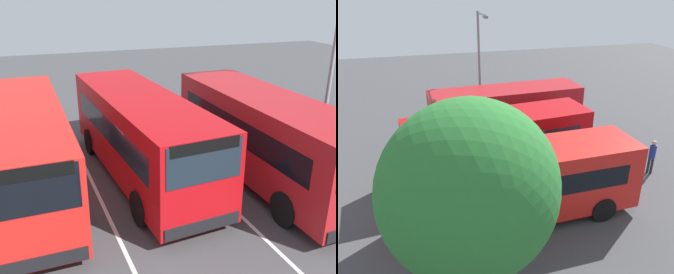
% 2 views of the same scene
% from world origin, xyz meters
% --- Properties ---
extents(ground_plane, '(62.37, 62.37, 0.00)m').
position_xyz_m(ground_plane, '(0.00, 0.00, 0.00)').
color(ground_plane, '#424244').
extents(bus_far_left, '(9.24, 2.84, 3.08)m').
position_xyz_m(bus_far_left, '(-0.62, -4.01, 1.71)').
color(bus_far_left, red).
rests_on(bus_far_left, ground).
extents(bus_center_left, '(9.36, 3.32, 3.08)m').
position_xyz_m(bus_center_left, '(-0.74, -0.10, 1.71)').
color(bus_center_left, '#B70C11').
rests_on(bus_center_left, ground).
extents(bus_center_right, '(9.27, 2.92, 3.08)m').
position_xyz_m(bus_center_right, '(0.77, 4.03, 1.71)').
color(bus_center_right, '#AD191E').
rests_on(bus_center_right, ground).
extents(pedestrian, '(0.45, 0.45, 1.81)m').
position_xyz_m(pedestrian, '(6.57, -2.31, 1.08)').
color(pedestrian, '#232833').
rests_on(pedestrian, ground).
extents(street_lamp, '(0.23, 2.38, 7.21)m').
position_xyz_m(street_lamp, '(-0.16, 7.17, 4.17)').
color(street_lamp, gray).
rests_on(street_lamp, ground).
extents(depot_tree, '(4.48, 4.04, 6.71)m').
position_xyz_m(depot_tree, '(-3.53, -8.14, 4.33)').
color(depot_tree, '#4C3823').
rests_on(depot_tree, ground).
extents(lane_stripe_outer_left, '(11.98, 0.65, 0.01)m').
position_xyz_m(lane_stripe_outer_left, '(0.00, -1.90, 0.00)').
color(lane_stripe_outer_left, silver).
rests_on(lane_stripe_outer_left, ground).
extents(lane_stripe_inner_left, '(11.98, 0.65, 0.01)m').
position_xyz_m(lane_stripe_inner_left, '(0.00, 1.90, 0.00)').
color(lane_stripe_inner_left, silver).
rests_on(lane_stripe_inner_left, ground).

